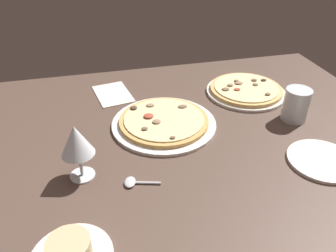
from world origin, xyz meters
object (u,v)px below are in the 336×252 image
(water_glass, at_px, (296,107))
(pizza_main, at_px, (164,122))
(pizza_side, at_px, (246,90))
(paper_menu, at_px, (113,94))
(side_plate, at_px, (322,160))
(spoon, at_px, (134,182))
(wine_glass_near, at_px, (76,142))

(water_glass, bearing_deg, pizza_main, -8.70)
(pizza_main, distance_m, pizza_side, 0.37)
(water_glass, relative_size, paper_menu, 0.61)
(water_glass, distance_m, paper_menu, 0.63)
(water_glass, bearing_deg, side_plate, 79.05)
(pizza_side, xyz_separation_m, spoon, (0.47, 0.38, -0.01))
(pizza_main, bearing_deg, water_glass, 171.30)
(pizza_main, xyz_separation_m, paper_menu, (0.14, -0.24, -0.01))
(pizza_side, xyz_separation_m, paper_menu, (0.47, -0.10, -0.01))
(wine_glass_near, bearing_deg, paper_menu, -105.77)
(wine_glass_near, relative_size, paper_menu, 0.87)
(pizza_main, distance_m, wine_glass_near, 0.33)
(pizza_main, bearing_deg, spoon, 61.08)
(pizza_side, height_order, wine_glass_near, wine_glass_near)
(paper_menu, bearing_deg, water_glass, 140.90)
(side_plate, bearing_deg, wine_glass_near, -8.63)
(paper_menu, bearing_deg, wine_glass_near, 64.28)
(pizza_side, distance_m, water_glass, 0.22)
(pizza_side, distance_m, paper_menu, 0.49)
(wine_glass_near, bearing_deg, pizza_side, -151.84)
(paper_menu, height_order, spoon, spoon)
(pizza_side, relative_size, side_plate, 1.56)
(pizza_main, relative_size, spoon, 3.49)
(water_glass, height_order, spoon, water_glass)
(pizza_main, height_order, side_plate, pizza_main)
(spoon, bearing_deg, side_plate, 175.96)
(pizza_main, relative_size, water_glass, 3.09)
(paper_menu, distance_m, spoon, 0.48)
(pizza_main, height_order, spoon, pizza_main)
(paper_menu, bearing_deg, side_plate, 124.43)
(side_plate, relative_size, spoon, 1.97)
(pizza_main, relative_size, pizza_side, 1.14)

